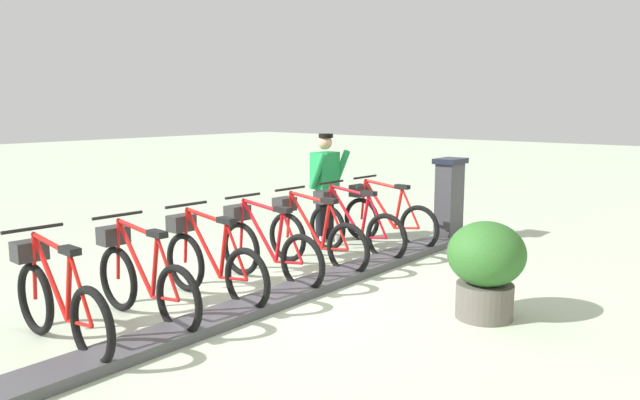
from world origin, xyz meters
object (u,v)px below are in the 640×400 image
object	(u,v)px
bike_docked_4	(210,261)
bike_docked_6	(57,300)
bike_docked_0	(385,217)
payment_kiosk	(449,198)
bike_docked_5	(142,278)
worker_near_rack	(325,183)
bike_docked_3	(266,247)
bike_docked_2	(312,235)
bike_docked_1	(351,225)
planter_bush	(486,265)

from	to	relation	value
bike_docked_4	bike_docked_6	distance (m)	1.70
bike_docked_0	payment_kiosk	bearing A→B (deg)	-121.96
bike_docked_5	worker_near_rack	xyz separation A→B (m)	(0.86, -3.88, 0.48)
bike_docked_3	bike_docked_4	world-z (taller)	same
bike_docked_2	bike_docked_6	size ratio (longest dim) A/B	1.00
bike_docked_1	bike_docked_3	size ratio (longest dim) A/B	1.00
bike_docked_4	worker_near_rack	xyz separation A→B (m)	(0.86, -3.03, 0.48)
bike_docked_0	bike_docked_1	distance (m)	0.85
bike_docked_1	bike_docked_3	distance (m)	1.70
bike_docked_6	bike_docked_1	bearing A→B (deg)	-90.00
bike_docked_2	bike_docked_6	bearing A→B (deg)	90.00
bike_docked_0	bike_docked_4	xyz separation A→B (m)	(0.00, 3.40, 0.00)
bike_docked_3	bike_docked_4	bearing A→B (deg)	90.00
worker_near_rack	bike_docked_4	bearing A→B (deg)	105.87
bike_docked_0	bike_docked_2	xyz separation A→B (m)	(0.00, 1.70, 0.00)
payment_kiosk	planter_bush	size ratio (longest dim) A/B	1.32
worker_near_rack	bike_docked_6	bearing A→B (deg)	100.32
bike_docked_4	bike_docked_5	bearing A→B (deg)	90.00
bike_docked_4	worker_near_rack	size ratio (longest dim) A/B	1.04
bike_docked_1	worker_near_rack	world-z (taller)	worker_near_rack
bike_docked_3	worker_near_rack	size ratio (longest dim) A/B	1.04
payment_kiosk	bike_docked_5	world-z (taller)	payment_kiosk
bike_docked_2	worker_near_rack	distance (m)	1.65
bike_docked_5	planter_bush	bearing A→B (deg)	-139.05
payment_kiosk	bike_docked_1	distance (m)	1.87
bike_docked_3	bike_docked_2	bearing A→B (deg)	-90.00
bike_docked_1	payment_kiosk	bearing A→B (deg)	-107.93
bike_docked_5	bike_docked_0	bearing A→B (deg)	-90.00
bike_docked_6	planter_bush	world-z (taller)	bike_docked_6
bike_docked_0	planter_bush	xyz separation A→B (m)	(-2.53, 2.05, 0.11)
bike_docked_5	planter_bush	distance (m)	3.36
bike_docked_3	bike_docked_4	xyz separation A→B (m)	(0.00, 0.85, 0.00)
bike_docked_0	bike_docked_2	world-z (taller)	same
bike_docked_2	planter_bush	xyz separation A→B (m)	(-2.53, 0.35, 0.11)
payment_kiosk	bike_docked_3	distance (m)	3.52
bike_docked_1	bike_docked_6	xyz separation A→B (m)	(0.00, 4.25, 0.00)
bike_docked_3	worker_near_rack	world-z (taller)	worker_near_rack
bike_docked_4	planter_bush	xyz separation A→B (m)	(-2.53, -1.35, 0.11)
bike_docked_6	bike_docked_5	bearing A→B (deg)	-90.00
bike_docked_4	bike_docked_5	world-z (taller)	same
bike_docked_3	planter_bush	distance (m)	2.58
payment_kiosk	bike_docked_0	size ratio (longest dim) A/B	0.74
bike_docked_3	bike_docked_5	distance (m)	1.70
bike_docked_1	planter_bush	world-z (taller)	bike_docked_1
payment_kiosk	bike_docked_4	bearing A→B (deg)	82.46
bike_docked_1	planter_bush	bearing A→B (deg)	154.63
payment_kiosk	bike_docked_3	world-z (taller)	payment_kiosk
bike_docked_1	bike_docked_2	bearing A→B (deg)	90.00
bike_docked_6	planter_bush	size ratio (longest dim) A/B	1.77
bike_docked_2	bike_docked_3	distance (m)	0.85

